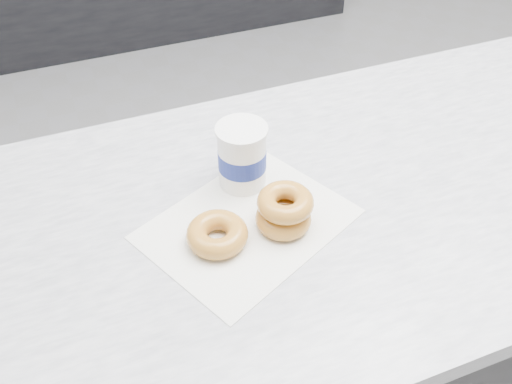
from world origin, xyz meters
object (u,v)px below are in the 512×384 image
donut_stack (284,210)px  coffee_cup (242,156)px  counter (377,311)px  donut_single (217,234)px

donut_stack → coffee_cup: bearing=101.6°
donut_stack → coffee_cup: size_ratio=1.00×
donut_stack → coffee_cup: (-0.03, 0.13, 0.03)m
donut_stack → coffee_cup: coffee_cup is taller
donut_stack → coffee_cup: 0.14m
counter → donut_single: 0.62m
counter → donut_single: (-0.41, -0.04, 0.47)m
counter → donut_stack: size_ratio=24.17×
donut_single → coffee_cup: size_ratio=0.83×
counter → donut_single: donut_single is taller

